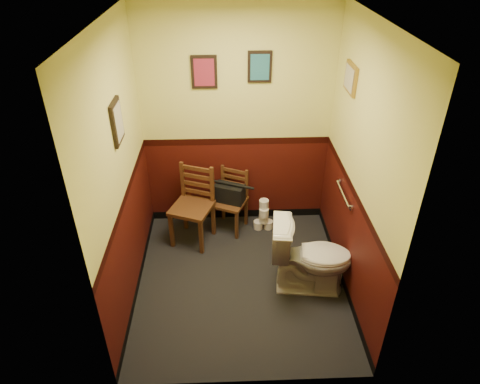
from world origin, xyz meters
The scene contains 17 objects.
floor centered at (0.00, 0.00, 0.00)m, with size 2.20×2.40×0.00m, color black.
ceiling centered at (0.00, 0.00, 2.70)m, with size 2.20×2.40×0.00m, color silver.
wall_back centered at (0.00, 1.20, 1.35)m, with size 2.20×2.70×0.00m, color #3B0D09.
wall_front centered at (0.00, -1.20, 1.35)m, with size 2.20×2.70×0.00m, color #3B0D09.
wall_left centered at (-1.10, 0.00, 1.35)m, with size 2.40×2.70×0.00m, color #3B0D09.
wall_right centered at (1.10, 0.00, 1.35)m, with size 2.40×2.70×0.00m, color #3B0D09.
grab_bar centered at (1.07, 0.25, 0.95)m, with size 0.05×0.56×0.06m.
framed_print_back_a centered at (-0.35, 1.18, 1.95)m, with size 0.28×0.04×0.36m.
framed_print_back_b centered at (0.25, 1.18, 2.00)m, with size 0.26×0.04×0.34m.
framed_print_left centered at (-1.08, 0.10, 1.85)m, with size 0.04×0.30×0.38m.
framed_print_right centered at (1.08, 0.60, 2.05)m, with size 0.04×0.34×0.28m.
toilet centered at (0.72, -0.10, 0.41)m, with size 0.47×0.84×0.82m, color white.
toilet_brush centered at (1.03, -0.05, 0.07)m, with size 0.12×0.12×0.43m.
chair_left centered at (-0.53, 0.78, 0.48)m, with size 0.57×0.57×0.95m.
chair_right centered at (-0.09, 1.00, 0.40)m, with size 0.49×0.49×0.80m.
handbag centered at (-0.10, 0.96, 0.53)m, with size 0.40×0.30×0.26m.
tp_stack centered at (0.32, 0.94, 0.18)m, with size 0.25×0.15×0.43m.
Camera 1 is at (-0.14, -3.41, 3.34)m, focal length 32.00 mm.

